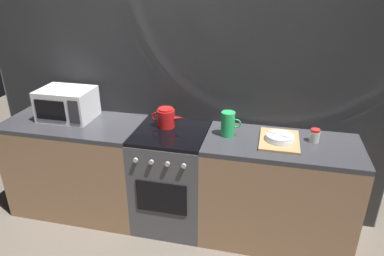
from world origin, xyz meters
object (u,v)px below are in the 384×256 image
at_px(microwave, 67,104).
at_px(spice_jar, 315,136).
at_px(pitcher, 228,124).
at_px(kettle, 166,118).
at_px(dish_pile, 279,139).
at_px(stove_unit, 172,178).

bearing_deg(microwave, spice_jar, 0.10).
bearing_deg(spice_jar, pitcher, -176.54).
relative_size(kettle, dish_pile, 0.71).
height_order(kettle, spice_jar, kettle).
height_order(kettle, pitcher, pitcher).
xyz_separation_m(kettle, pitcher, (0.53, -0.05, 0.02)).
distance_m(stove_unit, microwave, 1.14).
relative_size(dish_pile, spice_jar, 3.81).
bearing_deg(dish_pile, kettle, 175.08).
relative_size(microwave, kettle, 1.62).
height_order(stove_unit, dish_pile, dish_pile).
relative_size(stove_unit, kettle, 3.16).
relative_size(kettle, spice_jar, 2.71).
xyz_separation_m(stove_unit, microwave, (-0.97, 0.07, 0.59)).
relative_size(pitcher, spice_jar, 1.90).
relative_size(stove_unit, dish_pile, 2.25).
height_order(microwave, pitcher, microwave).
xyz_separation_m(microwave, kettle, (0.91, 0.02, -0.05)).
xyz_separation_m(dish_pile, spice_jar, (0.26, 0.07, 0.03)).
height_order(kettle, dish_pile, kettle).
height_order(stove_unit, pitcher, pitcher).
xyz_separation_m(stove_unit, dish_pile, (0.87, 0.01, 0.47)).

